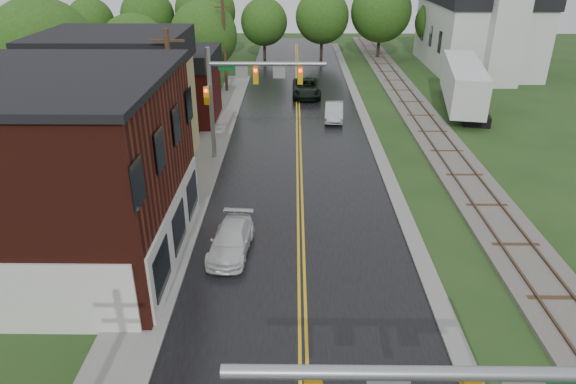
{
  "coord_description": "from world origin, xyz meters",
  "views": [
    {
      "loc": [
        -0.38,
        -4.53,
        12.78
      ],
      "look_at": [
        -0.6,
        14.64,
        3.5
      ],
      "focal_mm": 32.0,
      "sensor_mm": 36.0,
      "label": 1
    }
  ],
  "objects_px": {
    "church": "(483,16)",
    "sedan_silver": "(334,112)",
    "utility_pole_b": "(174,111)",
    "utility_pole_c": "(224,41)",
    "tree_left_b": "(46,56)",
    "tree_left_e": "(205,37)",
    "semi_trailer": "(463,83)",
    "suv_dark": "(306,88)",
    "pickup_white": "(231,240)",
    "traffic_signal_far": "(244,84)",
    "brick_building": "(5,173)",
    "tree_left_c": "(136,52)"
  },
  "relations": [
    {
      "from": "church",
      "to": "sedan_silver",
      "type": "xyz_separation_m",
      "value": [
        -17.13,
        -18.4,
        -5.17
      ]
    },
    {
      "from": "utility_pole_b",
      "to": "sedan_silver",
      "type": "relative_size",
      "value": 2.22
    },
    {
      "from": "utility_pole_c",
      "to": "tree_left_b",
      "type": "height_order",
      "value": "tree_left_b"
    },
    {
      "from": "tree_left_e",
      "to": "semi_trailer",
      "type": "distance_m",
      "value": 24.05
    },
    {
      "from": "suv_dark",
      "to": "sedan_silver",
      "type": "xyz_separation_m",
      "value": [
        2.07,
        -7.14,
        -0.1
      ]
    },
    {
      "from": "utility_pole_b",
      "to": "pickup_white",
      "type": "xyz_separation_m",
      "value": [
        3.6,
        -6.48,
        -4.11
      ]
    },
    {
      "from": "traffic_signal_far",
      "to": "tree_left_b",
      "type": "height_order",
      "value": "tree_left_b"
    },
    {
      "from": "church",
      "to": "semi_trailer",
      "type": "height_order",
      "value": "church"
    },
    {
      "from": "tree_left_b",
      "to": "brick_building",
      "type": "bearing_deg",
      "value": -72.39
    },
    {
      "from": "utility_pole_b",
      "to": "tree_left_e",
      "type": "distance_m",
      "value": 23.99
    },
    {
      "from": "pickup_white",
      "to": "sedan_silver",
      "type": "bearing_deg",
      "value": 77.82
    },
    {
      "from": "traffic_signal_far",
      "to": "tree_left_c",
      "type": "relative_size",
      "value": 0.96
    },
    {
      "from": "church",
      "to": "suv_dark",
      "type": "relative_size",
      "value": 3.6
    },
    {
      "from": "brick_building",
      "to": "sedan_silver",
      "type": "bearing_deg",
      "value": 52.95
    },
    {
      "from": "church",
      "to": "sedan_silver",
      "type": "distance_m",
      "value": 25.67
    },
    {
      "from": "tree_left_b",
      "to": "suv_dark",
      "type": "bearing_deg",
      "value": 29.55
    },
    {
      "from": "utility_pole_b",
      "to": "suv_dark",
      "type": "xyz_separation_m",
      "value": [
        7.6,
        20.47,
        -3.95
      ]
    },
    {
      "from": "brick_building",
      "to": "pickup_white",
      "type": "height_order",
      "value": "brick_building"
    },
    {
      "from": "traffic_signal_far",
      "to": "sedan_silver",
      "type": "height_order",
      "value": "traffic_signal_far"
    },
    {
      "from": "tree_left_b",
      "to": "tree_left_c",
      "type": "xyz_separation_m",
      "value": [
        4.0,
        8.0,
        -1.21
      ]
    },
    {
      "from": "utility_pole_b",
      "to": "suv_dark",
      "type": "height_order",
      "value": "utility_pole_b"
    },
    {
      "from": "suv_dark",
      "to": "sedan_silver",
      "type": "distance_m",
      "value": 7.43
    },
    {
      "from": "traffic_signal_far",
      "to": "utility_pole_b",
      "type": "bearing_deg",
      "value": -123.68
    },
    {
      "from": "brick_building",
      "to": "church",
      "type": "height_order",
      "value": "church"
    },
    {
      "from": "pickup_white",
      "to": "tree_left_e",
      "type": "bearing_deg",
      "value": 105.38
    },
    {
      "from": "church",
      "to": "traffic_signal_far",
      "type": "bearing_deg",
      "value": -131.27
    },
    {
      "from": "suv_dark",
      "to": "tree_left_b",
      "type": "bearing_deg",
      "value": -150.56
    },
    {
      "from": "tree_left_b",
      "to": "tree_left_e",
      "type": "xyz_separation_m",
      "value": [
        9.0,
        14.0,
        -0.9
      ]
    },
    {
      "from": "church",
      "to": "semi_trailer",
      "type": "bearing_deg",
      "value": -111.81
    },
    {
      "from": "brick_building",
      "to": "tree_left_b",
      "type": "relative_size",
      "value": 1.48
    },
    {
      "from": "traffic_signal_far",
      "to": "tree_left_c",
      "type": "xyz_separation_m",
      "value": [
        -10.38,
        12.9,
        -0.46
      ]
    },
    {
      "from": "church",
      "to": "semi_trailer",
      "type": "distance_m",
      "value": 16.87
    },
    {
      "from": "church",
      "to": "brick_building",
      "type": "bearing_deg",
      "value": -129.98
    },
    {
      "from": "church",
      "to": "sedan_silver",
      "type": "relative_size",
      "value": 4.92
    },
    {
      "from": "sedan_silver",
      "to": "semi_trailer",
      "type": "xyz_separation_m",
      "value": [
        11.01,
        3.09,
        1.63
      ]
    },
    {
      "from": "church",
      "to": "suv_dark",
      "type": "xyz_separation_m",
      "value": [
        -19.2,
        -11.27,
        -5.06
      ]
    },
    {
      "from": "sedan_silver",
      "to": "semi_trailer",
      "type": "bearing_deg",
      "value": 20.01
    },
    {
      "from": "church",
      "to": "tree_left_c",
      "type": "bearing_deg",
      "value": -157.76
    },
    {
      "from": "tree_left_c",
      "to": "brick_building",
      "type": "bearing_deg",
      "value": -86.86
    },
    {
      "from": "tree_left_c",
      "to": "utility_pole_c",
      "type": "bearing_deg",
      "value": 30.2
    },
    {
      "from": "brick_building",
      "to": "tree_left_e",
      "type": "bearing_deg",
      "value": 83.29
    },
    {
      "from": "brick_building",
      "to": "utility_pole_c",
      "type": "distance_m",
      "value": 29.56
    },
    {
      "from": "utility_pole_c",
      "to": "pickup_white",
      "type": "relative_size",
      "value": 2.15
    },
    {
      "from": "utility_pole_c",
      "to": "church",
      "type": "bearing_deg",
      "value": 19.97
    },
    {
      "from": "utility_pole_b",
      "to": "tree_left_b",
      "type": "relative_size",
      "value": 0.93
    },
    {
      "from": "brick_building",
      "to": "suv_dark",
      "type": "distance_m",
      "value": 30.7
    },
    {
      "from": "brick_building",
      "to": "utility_pole_b",
      "type": "height_order",
      "value": "utility_pole_b"
    },
    {
      "from": "tree_left_b",
      "to": "tree_left_c",
      "type": "height_order",
      "value": "tree_left_b"
    },
    {
      "from": "semi_trailer",
      "to": "church",
      "type": "bearing_deg",
      "value": 68.19
    },
    {
      "from": "sedan_silver",
      "to": "brick_building",
      "type": "bearing_deg",
      "value": -122.75
    }
  ]
}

